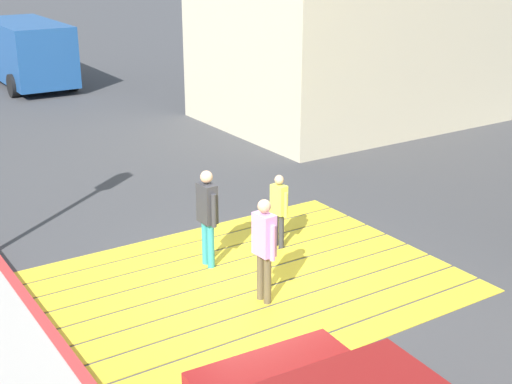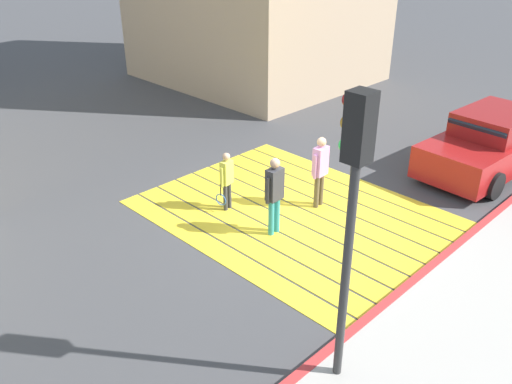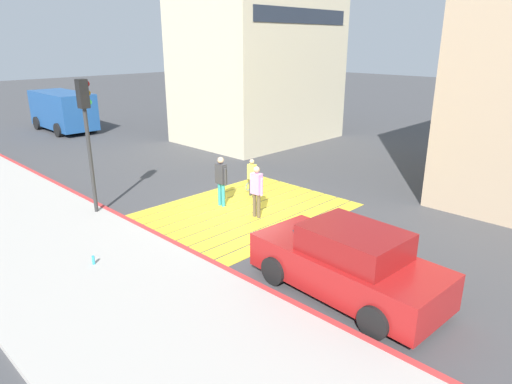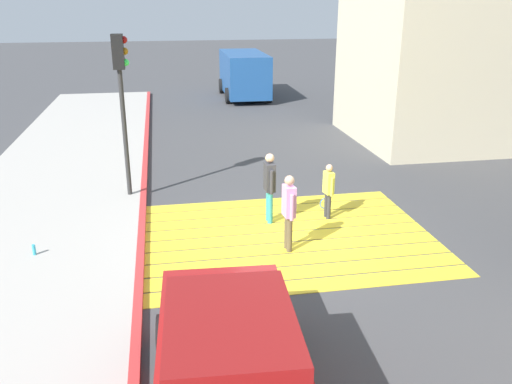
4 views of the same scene
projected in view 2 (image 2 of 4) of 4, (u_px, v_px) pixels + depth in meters
ground_plane at (294, 213)px, 12.05m from camera, size 120.00×120.00×0.00m
crosswalk_stripes at (294, 213)px, 12.04m from camera, size 6.40×4.90×0.01m
curb_painted at (427, 272)px, 9.98m from camera, size 0.16×40.00×0.13m
car_parked_near_curb at (490, 144)px, 13.73m from camera, size 2.17×4.40×1.57m
traffic_light_corner at (352, 189)px, 6.42m from camera, size 0.39×0.28×4.24m
pedestrian_adult_lead at (274, 191)px, 10.85m from camera, size 0.23×0.50×1.70m
pedestrian_adult_trailing at (320, 167)px, 11.90m from camera, size 0.24×0.49×1.67m
pedestrian_child_with_racket at (227, 178)px, 11.86m from camera, size 0.28×0.43×1.37m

